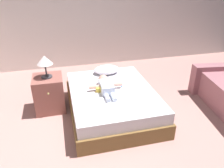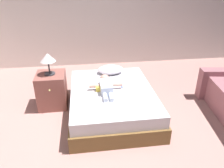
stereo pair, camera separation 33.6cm
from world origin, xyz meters
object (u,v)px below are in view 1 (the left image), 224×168
Objects in this scene: toothbrush at (120,84)px; nightstand at (49,93)px; pillow at (107,70)px; bed at (112,101)px; toy_block at (98,90)px; baby at (106,86)px; lamp at (45,61)px.

toothbrush is 0.29× the size of nightstand.
nightstand is at bearing -164.46° from pillow.
bed is 0.31m from toothbrush.
toothbrush is (0.17, 0.13, 0.22)m from bed.
nightstand is (-1.13, 0.22, -0.13)m from toothbrush.
pillow is at bearing 66.90° from toy_block.
baby is 3.96× the size of toothbrush.
nightstand is 7.38× the size of toy_block.
nightstand reaches higher than toy_block.
toothbrush reaches higher than bed.
toothbrush is at bearing 19.20° from toy_block.
toothbrush is at bearing 20.86° from baby.
bed is at bearing -95.36° from pillow.
toy_block is at bearing -178.14° from bed.
lamp is (-0.96, 0.35, 0.64)m from bed.
toy_block is (0.74, -0.36, 0.16)m from nightstand.
toothbrush is at bearing -11.18° from lamp.
baby is 0.94m from nightstand.
bed is at bearing -16.29° from baby.
pillow is 1.12m from lamp.
toy_block reaches higher than toothbrush.
toothbrush is 0.41m from toy_block.
baby is 1.89× the size of lamp.
toy_block is (-0.38, -0.13, 0.03)m from toothbrush.
bed is 0.69m from pillow.
bed is 2.97× the size of nightstand.
pillow is 0.62m from baby.
lamp is 4.49× the size of toy_block.
nightstand is at bearing 154.37° from toy_block.
toothbrush is at bearing -77.52° from pillow.
bed is 1.20m from lamp.
baby reaches higher than toy_block.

